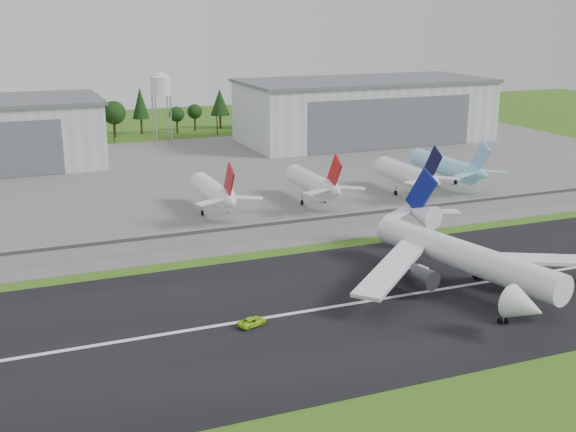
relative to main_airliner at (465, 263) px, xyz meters
name	(u,v)px	position (x,y,z in m)	size (l,w,h in m)	color
ground	(422,318)	(-15.34, -9.57, -4.89)	(600.00, 600.00, 0.00)	#3C6818
runway	(393,297)	(-15.34, 0.43, -4.84)	(320.00, 60.00, 0.10)	black
runway_centerline	(393,297)	(-15.34, 0.43, -4.78)	(220.00, 1.00, 0.02)	white
apron	(222,177)	(-15.34, 110.43, -4.84)	(320.00, 150.00, 0.10)	slate
blast_fence	(300,225)	(-15.34, 45.41, -3.09)	(240.00, 0.61, 3.50)	gray
hangar_east	(364,110)	(59.66, 155.34, 7.73)	(102.00, 47.00, 25.20)	silver
water_tower	(160,83)	(-20.34, 175.43, 19.66)	(8.40, 8.40, 29.40)	#99999E
utility_poles	(167,138)	(-15.34, 190.43, -4.89)	(230.00, 3.00, 12.00)	black
treeline	(160,133)	(-15.34, 205.43, -4.89)	(320.00, 16.00, 22.00)	black
main_airliner	(465,263)	(0.00, 0.00, 0.00)	(55.85, 58.78, 18.17)	white
ground_vehicle	(252,322)	(-44.10, -1.75, -4.06)	(2.43, 5.26, 1.46)	#ABE71B
parked_jet_red_a	(216,193)	(-30.08, 66.98, 1.25)	(7.36, 31.29, 16.65)	white
parked_jet_red_b	(316,184)	(-1.61, 66.98, 1.22)	(7.36, 31.29, 16.62)	silver
parked_jet_navy	(409,175)	(28.06, 67.00, 1.35)	(7.36, 31.29, 16.75)	white
parked_jet_skyblue	(450,167)	(45.23, 72.00, 1.29)	(7.36, 37.29, 16.74)	#88CFEC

